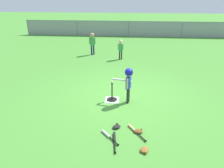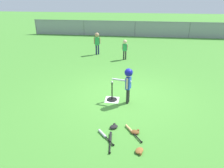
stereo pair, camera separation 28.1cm
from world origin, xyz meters
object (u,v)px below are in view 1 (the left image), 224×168
object	(u,v)px
batting_tee	(112,97)
spare_bat_silver	(108,135)
glove_tossed_aside	(138,131)
spare_bat_black	(115,139)
glove_by_plate	(117,127)
batter_child	(128,79)
spare_bat_wood	(134,130)
glove_near_bats	(144,150)
fielder_deep_left	(121,47)
baseball_on_tee	(112,82)
fielder_deep_right	(92,41)

from	to	relation	value
batting_tee	spare_bat_silver	world-z (taller)	batting_tee
spare_bat_silver	glove_tossed_aside	bearing A→B (deg)	16.37
spare_bat_black	glove_by_plate	world-z (taller)	glove_by_plate
batter_child	spare_bat_wood	xyz separation A→B (m)	(0.19, -1.47, -0.77)
spare_bat_wood	glove_near_bats	xyz separation A→B (m)	(0.21, -0.68, 0.01)
batting_tee	spare_bat_wood	world-z (taller)	batting_tee
fielder_deep_left	spare_bat_wood	world-z (taller)	fielder_deep_left
spare_bat_black	glove_near_bats	xyz separation A→B (m)	(0.67, -0.30, 0.01)
baseball_on_tee	batter_child	world-z (taller)	batter_child
spare_bat_wood	glove_by_plate	size ratio (longest dim) A/B	2.35
spare_bat_black	glove_tossed_aside	distance (m)	0.65
fielder_deep_right	spare_bat_wood	bearing A→B (deg)	-71.87
spare_bat_silver	spare_bat_black	xyz separation A→B (m)	(0.17, -0.13, -0.00)
spare_bat_wood	spare_bat_black	bearing A→B (deg)	-140.22
glove_near_bats	baseball_on_tee	bearing A→B (deg)	111.67
batter_child	glove_tossed_aside	world-z (taller)	batter_child
batter_child	glove_tossed_aside	bearing A→B (deg)	-79.10
fielder_deep_left	glove_by_plate	world-z (taller)	fielder_deep_left
fielder_deep_right	glove_near_bats	size ratio (longest dim) A/B	4.36
baseball_on_tee	glove_near_bats	distance (m)	2.51
batter_child	batting_tee	bearing A→B (deg)	166.97
batting_tee	glove_near_bats	world-z (taller)	batting_tee
batting_tee	fielder_deep_left	distance (m)	4.43
spare_bat_black	glove_near_bats	distance (m)	0.73
glove_by_plate	glove_tossed_aside	world-z (taller)	same
spare_bat_silver	glove_by_plate	distance (m)	0.41
fielder_deep_right	glove_by_plate	bearing A→B (deg)	-75.13
fielder_deep_right	glove_tossed_aside	world-z (taller)	fielder_deep_right
spare_bat_black	glove_by_plate	size ratio (longest dim) A/B	2.59
spare_bat_wood	glove_near_bats	world-z (taller)	glove_near_bats
spare_bat_silver	glove_by_plate	size ratio (longest dim) A/B	1.97
batting_tee	baseball_on_tee	world-z (taller)	baseball_on_tee
batting_tee	baseball_on_tee	bearing A→B (deg)	0.00
baseball_on_tee	fielder_deep_right	world-z (taller)	fielder_deep_right
fielder_deep_right	spare_bat_black	world-z (taller)	fielder_deep_right
batter_child	fielder_deep_right	size ratio (longest dim) A/B	0.95
spare_bat_silver	fielder_deep_left	bearing A→B (deg)	90.10
baseball_on_tee	batter_child	distance (m)	0.54
batter_child	spare_bat_black	size ratio (longest dim) A/B	1.59
baseball_on_tee	spare_bat_silver	size ratio (longest dim) A/B	0.14
batter_child	fielder_deep_left	size ratio (longest dim) A/B	1.12
glove_near_bats	fielder_deep_right	bearing A→B (deg)	108.04
baseball_on_tee	spare_bat_black	xyz separation A→B (m)	(0.23, -1.97, -0.59)
glove_by_plate	glove_tossed_aside	xyz separation A→B (m)	(0.54, -0.15, 0.00)
baseball_on_tee	spare_bat_black	world-z (taller)	baseball_on_tee
batter_child	spare_bat_silver	xyz separation A→B (m)	(-0.44, -1.72, -0.77)
spare_bat_silver	glove_by_plate	xyz separation A→B (m)	(0.19, 0.36, 0.01)
glove_by_plate	glove_tossed_aside	bearing A→B (deg)	-15.15
spare_bat_silver	baseball_on_tee	bearing A→B (deg)	91.77
baseball_on_tee	fielder_deep_right	bearing A→B (deg)	106.38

